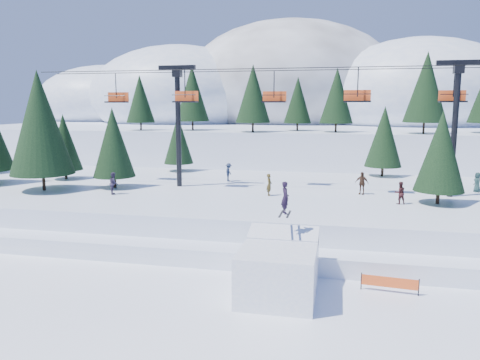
% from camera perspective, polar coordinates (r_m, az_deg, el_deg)
% --- Properties ---
extents(ground, '(160.00, 160.00, 0.00)m').
position_cam_1_polar(ground, '(22.71, -0.72, -15.58)').
color(ground, white).
rests_on(ground, ground).
extents(mid_shelf, '(70.00, 22.00, 2.50)m').
position_cam_1_polar(mid_shelf, '(39.26, 5.15, -3.02)').
color(mid_shelf, white).
rests_on(mid_shelf, ground).
extents(berm, '(70.00, 6.00, 1.10)m').
position_cam_1_polar(berm, '(29.85, 2.74, -8.31)').
color(berm, white).
rests_on(berm, ground).
extents(mountain_ridge, '(119.00, 60.02, 26.46)m').
position_cam_1_polar(mountain_ridge, '(93.96, 6.33, 9.18)').
color(mountain_ridge, white).
rests_on(mountain_ridge, ground).
extents(jump_kicker, '(3.73, 5.08, 5.58)m').
position_cam_1_polar(jump_kicker, '(23.94, 4.75, -10.73)').
color(jump_kicker, white).
rests_on(jump_kicker, ground).
extents(chairlift, '(46.00, 3.21, 10.28)m').
position_cam_1_polar(chairlift, '(38.23, 8.49, 8.78)').
color(chairlift, black).
rests_on(chairlift, mid_shelf).
extents(conifer_stand, '(63.82, 18.41, 9.79)m').
position_cam_1_polar(conifer_stand, '(38.52, 4.94, 5.26)').
color(conifer_stand, black).
rests_on(conifer_stand, mid_shelf).
extents(distant_skiers, '(29.20, 9.16, 1.80)m').
position_cam_1_polar(distant_skiers, '(38.25, 5.58, -0.15)').
color(distant_skiers, '#41291C').
rests_on(distant_skiers, mid_shelf).
extents(banner_near, '(2.84, 0.36, 0.90)m').
position_cam_1_polar(banner_near, '(25.58, 17.77, -11.81)').
color(banner_near, black).
rests_on(banner_near, ground).
extents(banner_far, '(2.75, 0.85, 0.90)m').
position_cam_1_polar(banner_far, '(27.44, 18.88, -10.42)').
color(banner_far, black).
rests_on(banner_far, ground).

